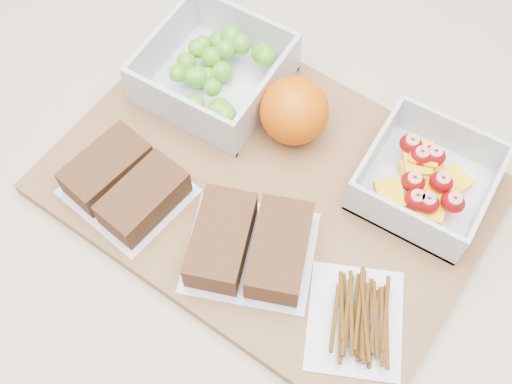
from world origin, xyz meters
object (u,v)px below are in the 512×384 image
orange (294,111)px  sandwich_bag_left (125,184)px  cutting_board (269,188)px  sandwich_bag_center (250,245)px  pretzel_bag (356,317)px  fruit_container (425,181)px  grape_container (217,72)px

orange → sandwich_bag_left: orange is taller
cutting_board → orange: 0.08m
cutting_board → sandwich_bag_center: bearing=-68.7°
cutting_board → sandwich_bag_center: (0.02, -0.07, 0.03)m
cutting_board → pretzel_bag: (0.14, -0.08, 0.02)m
orange → pretzel_bag: orange is taller
sandwich_bag_left → sandwich_bag_center: size_ratio=0.85×
sandwich_bag_left → cutting_board: bearing=34.7°
fruit_container → sandwich_bag_center: size_ratio=0.80×
fruit_container → sandwich_bag_left: bearing=-148.7°
orange → cutting_board: bearing=-80.6°
cutting_board → sandwich_bag_center: 0.08m
sandwich_bag_center → grape_container: bearing=131.2°
pretzel_bag → sandwich_bag_left: bearing=179.6°
grape_container → sandwich_bag_left: size_ratio=1.07×
grape_container → orange: 0.10m
cutting_board → fruit_container: size_ratio=3.52×
grape_container → pretzel_bag: size_ratio=1.06×
grape_container → sandwich_bag_center: bearing=-48.8°
fruit_container → orange: size_ratio=1.68×
grape_container → sandwich_bag_left: bearing=-92.2°
grape_container → orange: orange is taller
grape_container → sandwich_bag_center: 0.20m
pretzel_bag → cutting_board: bearing=149.2°
cutting_board → orange: orange is taller
grape_container → pretzel_bag: bearing=-32.9°
fruit_container → pretzel_bag: size_ratio=0.93×
cutting_board → fruit_container: bearing=32.4°
cutting_board → fruit_container: (0.13, 0.07, 0.03)m
cutting_board → sandwich_bag_left: size_ratio=3.31×
sandwich_bag_left → pretzel_bag: bearing=-0.4°
pretzel_bag → sandwich_bag_center: bearing=175.9°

